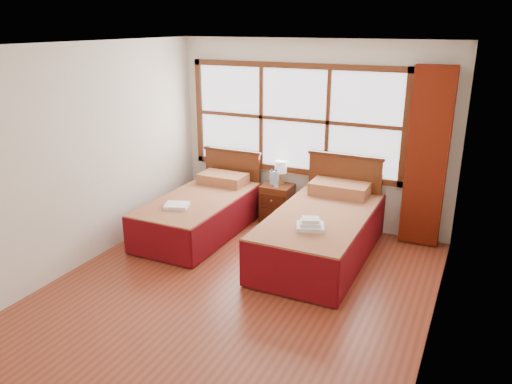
% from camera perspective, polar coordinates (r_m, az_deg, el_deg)
% --- Properties ---
extents(floor, '(4.50, 4.50, 0.00)m').
position_cam_1_polar(floor, '(5.62, -1.94, -11.02)').
color(floor, brown).
rests_on(floor, ground).
extents(ceiling, '(4.50, 4.50, 0.00)m').
position_cam_1_polar(ceiling, '(4.88, -2.29, 16.51)').
color(ceiling, white).
rests_on(ceiling, wall_back).
extents(wall_back, '(4.00, 0.00, 4.00)m').
position_cam_1_polar(wall_back, '(7.11, 6.31, 6.56)').
color(wall_back, silver).
rests_on(wall_back, floor).
extents(wall_left, '(0.00, 4.50, 4.50)m').
position_cam_1_polar(wall_left, '(6.25, -18.66, 3.97)').
color(wall_left, silver).
rests_on(wall_left, floor).
extents(wall_right, '(0.00, 4.50, 4.50)m').
position_cam_1_polar(wall_right, '(4.58, 20.71, -1.50)').
color(wall_right, silver).
rests_on(wall_right, floor).
extents(window, '(3.16, 0.06, 1.56)m').
position_cam_1_polar(window, '(7.12, 4.35, 8.28)').
color(window, white).
rests_on(window, wall_back).
extents(curtain, '(0.50, 0.16, 2.30)m').
position_cam_1_polar(curtain, '(6.67, 18.96, 3.67)').
color(curtain, maroon).
rests_on(curtain, wall_back).
extents(bed_left, '(1.01, 2.03, 0.98)m').
position_cam_1_polar(bed_left, '(6.98, -6.27, -2.26)').
color(bed_left, '#431E0E').
rests_on(bed_left, floor).
extents(bed_right, '(1.13, 2.19, 1.10)m').
position_cam_1_polar(bed_right, '(6.28, 7.54, -4.43)').
color(bed_right, '#431E0E').
rests_on(bed_right, floor).
extents(nightstand, '(0.42, 0.42, 0.57)m').
position_cam_1_polar(nightstand, '(7.30, 2.42, -1.34)').
color(nightstand, '#582913').
rests_on(nightstand, floor).
extents(towels_left, '(0.37, 0.34, 0.05)m').
position_cam_1_polar(towels_left, '(6.54, -9.05, -1.55)').
color(towels_left, white).
rests_on(towels_left, bed_left).
extents(towels_right, '(0.38, 0.36, 0.13)m').
position_cam_1_polar(towels_right, '(5.65, 6.23, -3.72)').
color(towels_right, white).
rests_on(towels_right, bed_right).
extents(lamp, '(0.17, 0.17, 0.34)m').
position_cam_1_polar(lamp, '(7.23, 2.86, 2.81)').
color(lamp, gold).
rests_on(lamp, nightstand).
extents(bottle_near, '(0.06, 0.06, 0.23)m').
position_cam_1_polar(bottle_near, '(7.21, 1.80, 1.65)').
color(bottle_near, '#A3BED1').
rests_on(bottle_near, nightstand).
extents(bottle_far, '(0.07, 0.07, 0.27)m').
position_cam_1_polar(bottle_far, '(7.08, 2.31, 1.48)').
color(bottle_far, '#A3BED1').
rests_on(bottle_far, nightstand).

